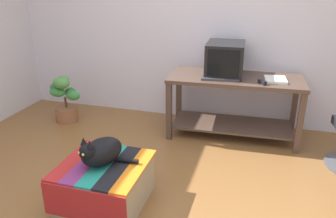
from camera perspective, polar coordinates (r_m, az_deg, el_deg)
ground_plane at (r=2.76m, az=-4.56°, el=-17.25°), size 14.00×14.00×0.00m
back_wall at (r=4.14m, az=5.31°, el=15.72°), size 8.00×0.10×2.60m
desk at (r=3.81m, az=11.20°, el=2.17°), size 1.48×0.68×0.70m
tv_monitor at (r=3.77m, az=9.69°, el=8.36°), size 0.42×0.52×0.36m
keyboard at (r=3.61m, az=8.89°, el=5.17°), size 0.42×0.20×0.02m
book at (r=3.71m, az=17.84°, el=4.80°), size 0.24×0.27×0.03m
ottoman_with_blanket at (r=2.80m, az=-10.76°, el=-12.33°), size 0.66×0.67×0.36m
cat at (r=2.66m, az=-11.41°, el=-7.13°), size 0.45×0.42×0.27m
potted_plant at (r=4.37m, az=-17.15°, el=1.50°), size 0.41×0.36×0.60m
stapler at (r=3.55m, az=15.76°, el=4.43°), size 0.09×0.11×0.04m
pen at (r=3.78m, az=17.50°, el=5.00°), size 0.06×0.13×0.01m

